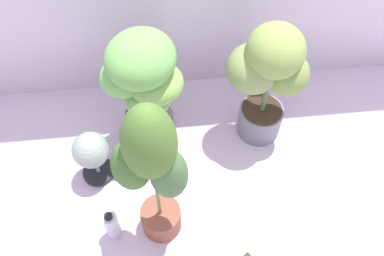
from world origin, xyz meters
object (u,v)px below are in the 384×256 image
Objects in this scene: potted_plant_front_left at (152,170)px; nutrient_bottle at (112,225)px; potted_plant_back_left at (144,84)px; potted_plant_back_right at (268,75)px; floor_fan at (92,152)px.

potted_plant_front_left reaches higher than nutrient_bottle.
potted_plant_front_left is (0.03, -0.57, 0.11)m from potted_plant_back_left.
potted_plant_back_left is 0.79× the size of potted_plant_front_left.
potted_plant_front_left is at bearing -138.01° from potted_plant_back_right.
nutrient_bottle is (-0.21, -0.59, -0.37)m from potted_plant_back_left.
potted_plant_back_left is at bearing 92.56° from potted_plant_front_left.
potted_plant_back_right is (0.62, 0.55, -0.11)m from potted_plant_front_left.
nutrient_bottle is at bearing -109.97° from potted_plant_back_left.
potted_plant_back_left reaches higher than floor_fan.
floor_fan is (-0.33, 0.35, -0.37)m from potted_plant_front_left.
potted_plant_back_right is at bearing 33.98° from nutrient_bottle.
potted_plant_front_left is 4.32× the size of nutrient_bottle.
potted_plant_back_right is 2.31× the size of floor_fan.
nutrient_bottle is (-0.24, -0.02, -0.48)m from potted_plant_front_left.
potted_plant_back_left is at bearing 70.03° from nutrient_bottle.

